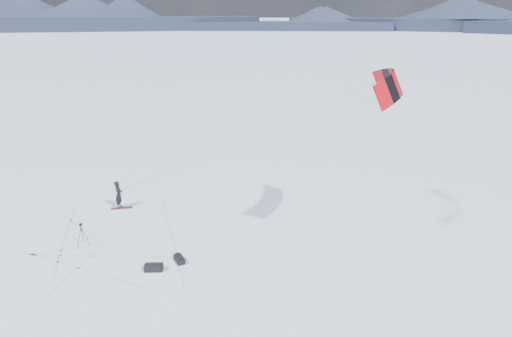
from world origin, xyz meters
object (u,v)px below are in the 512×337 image
(snowboard, at_px, (122,208))
(tripod, at_px, (82,231))
(snowkiter, at_px, (120,208))
(gear_bag_b, at_px, (179,259))
(gear_bag_a, at_px, (154,267))

(snowboard, height_order, tripod, tripod)
(snowkiter, bearing_deg, gear_bag_b, -145.84)
(snowkiter, distance_m, tripod, 4.97)
(tripod, relative_size, gear_bag_a, 1.34)
(snowboard, relative_size, gear_bag_a, 1.39)
(snowkiter, distance_m, gear_bag_a, 8.34)
(snowboard, bearing_deg, tripod, -109.46)
(snowkiter, relative_size, snowboard, 1.36)
(tripod, height_order, gear_bag_b, tripod)
(snowboard, distance_m, tripod, 4.88)
(snowkiter, relative_size, gear_bag_b, 2.23)
(gear_bag_a, bearing_deg, gear_bag_b, 33.04)
(tripod, bearing_deg, snowboard, 87.83)
(snowboard, distance_m, gear_bag_b, 8.12)
(gear_bag_b, bearing_deg, gear_bag_a, -84.13)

